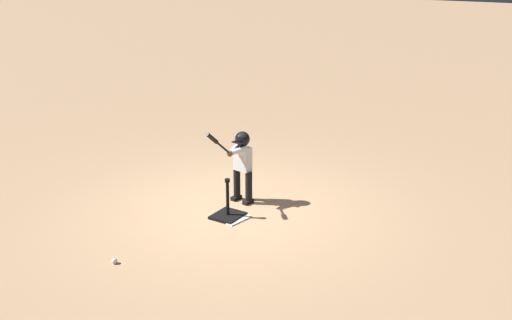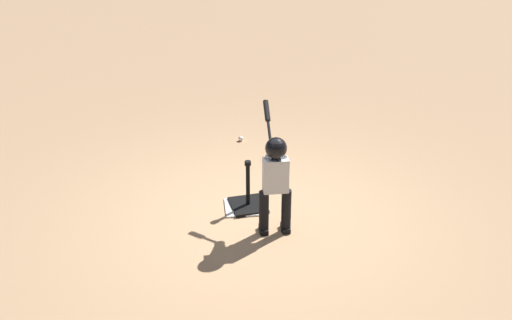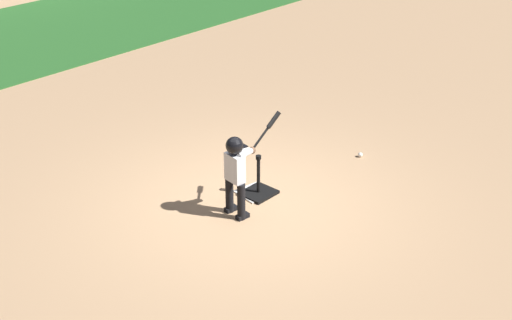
% 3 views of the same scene
% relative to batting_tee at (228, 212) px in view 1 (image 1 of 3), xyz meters
% --- Properties ---
extents(ground_plane, '(90.00, 90.00, 0.00)m').
position_rel_batting_tee_xyz_m(ground_plane, '(-0.27, -0.05, -0.08)').
color(ground_plane, tan).
extents(home_plate, '(0.50, 0.50, 0.02)m').
position_rel_batting_tee_xyz_m(home_plate, '(-0.01, 0.06, -0.07)').
color(home_plate, white).
rests_on(home_plate, ground_plane).
extents(batting_tee, '(0.45, 0.41, 0.61)m').
position_rel_batting_tee_xyz_m(batting_tee, '(0.00, 0.00, 0.00)').
color(batting_tee, black).
rests_on(batting_tee, ground_plane).
extents(batter_child, '(0.89, 0.37, 1.30)m').
position_rel_batting_tee_xyz_m(batter_child, '(-0.59, -0.15, 0.65)').
color(batter_child, black).
rests_on(batter_child, ground_plane).
extents(baseball, '(0.07, 0.07, 0.07)m').
position_rel_batting_tee_xyz_m(baseball, '(1.93, -0.39, -0.04)').
color(baseball, white).
rests_on(baseball, ground_plane).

